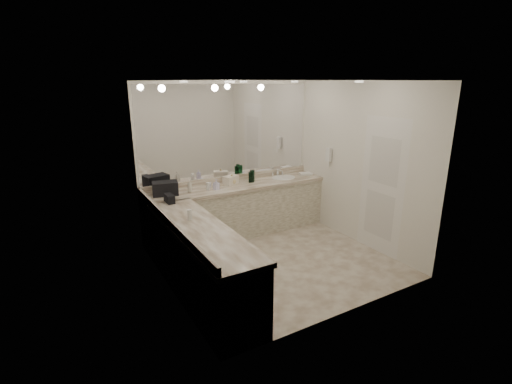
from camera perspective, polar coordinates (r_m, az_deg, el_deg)
floor at (r=5.68m, az=2.95°, el=-10.51°), size 3.20×3.20×0.00m
ceiling at (r=5.05m, az=3.41°, el=16.75°), size 3.20×3.20×0.00m
wall_back at (r=6.49m, az=-4.13°, el=5.15°), size 3.20×0.02×2.60m
wall_left at (r=4.57m, az=-13.89°, el=-0.25°), size 0.02×3.00×2.60m
wall_right at (r=6.22m, az=15.64°, el=4.06°), size 0.02×3.00×2.60m
vanity_back_base at (r=6.46m, az=-2.79°, el=-2.97°), size 3.20×0.60×0.84m
vanity_back_top at (r=6.32m, az=-2.81°, el=0.85°), size 3.20×0.64×0.06m
vanity_left_base at (r=4.72m, az=-8.52°, el=-10.92°), size 0.60×2.40×0.84m
vanity_left_top at (r=4.53m, az=-8.64°, el=-5.84°), size 0.64×2.42×0.06m
backsplash_back at (r=6.55m, az=-3.99°, el=2.12°), size 3.20×0.04×0.10m
backsplash_left at (r=4.68m, az=-13.36°, el=-4.31°), size 0.04×3.00×0.10m
mirror_back at (r=6.40m, az=-4.17°, el=9.30°), size 3.12×0.01×1.55m
mirror_left at (r=4.46m, az=-14.16°, el=5.63°), size 0.01×2.92×1.55m
sink at (r=6.79m, az=4.28°, el=2.16°), size 0.44×0.44×0.03m
faucet at (r=6.94m, az=3.32°, el=3.14°), size 0.24×0.16×0.14m
wall_phone at (r=6.67m, az=11.12°, el=5.64°), size 0.06×0.10×0.24m
door at (r=5.94m, az=18.77°, el=0.73°), size 0.02×0.82×2.10m
black_toiletry_bag at (r=5.89m, az=-13.80°, el=0.59°), size 0.43×0.32×0.22m
black_bag_spill at (r=5.51m, az=-13.19°, el=-0.96°), size 0.10×0.23×0.13m
cream_cosmetic_case at (r=6.34m, az=-3.89°, el=1.84°), size 0.30×0.24×0.15m
hand_towel at (r=7.05m, az=7.65°, el=2.79°), size 0.25×0.20×0.04m
lotion_left at (r=4.77m, az=-10.21°, el=-3.50°), size 0.06×0.06×0.14m
soap_bottle_a at (r=5.96m, az=-10.16°, el=0.95°), size 0.10×0.10×0.20m
soap_bottle_b at (r=6.03m, az=-6.14°, el=1.17°), size 0.10×0.10×0.18m
soap_bottle_c at (r=6.32m, az=-3.72°, el=1.94°), size 0.15×0.15×0.18m
green_bottle_0 at (r=6.50m, az=-0.52°, el=2.52°), size 0.07×0.07×0.20m
green_bottle_1 at (r=6.44m, az=-0.86°, el=2.29°), size 0.07×0.07×0.19m
green_bottle_2 at (r=6.45m, az=-0.62°, el=2.46°), size 0.07×0.07×0.22m
amenity_bottle_0 at (r=6.58m, az=-0.53°, el=2.18°), size 0.05×0.05×0.09m
amenity_bottle_1 at (r=6.03m, az=-7.41°, el=0.86°), size 0.06×0.06×0.12m
amenity_bottle_2 at (r=6.22m, az=-7.17°, el=1.11°), size 0.06×0.06×0.07m
amenity_bottle_3 at (r=6.05m, az=-12.50°, el=0.52°), size 0.05×0.05×0.10m
amenity_bottle_4 at (r=5.92m, az=-14.40°, el=0.04°), size 0.06×0.06×0.10m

